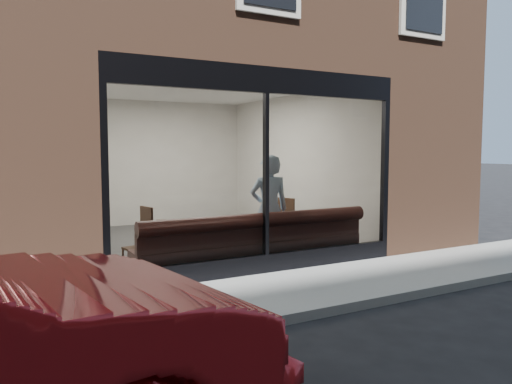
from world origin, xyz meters
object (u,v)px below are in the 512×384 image
cafe_table_right (280,216)px  cafe_table_left (174,223)px  banquette (254,254)px  cafe_chair_left (137,248)px  person (269,209)px  cafe_chair_right (281,233)px

cafe_table_right → cafe_table_left: bearing=176.4°
banquette → cafe_table_left: bearing=148.9°
cafe_table_left → cafe_chair_left: cafe_table_left is taller
banquette → cafe_table_right: size_ratio=6.32×
person → cafe_chair_left: size_ratio=4.64×
banquette → cafe_chair_left: bearing=139.1°
banquette → cafe_chair_right: (1.43, 1.48, 0.01)m
cafe_chair_left → banquette: bearing=127.2°
cafe_table_left → cafe_table_right: same height
cafe_chair_right → person: bearing=29.9°
person → cafe_table_right: 0.55m
cafe_table_left → cafe_chair_left: 0.95m
person → cafe_chair_left: person is taller
banquette → cafe_chair_left: size_ratio=10.05×
cafe_table_left → cafe_chair_right: cafe_table_left is taller
cafe_table_left → cafe_chair_right: size_ratio=1.49×
cafe_chair_left → cafe_table_right: bearing=149.7°
cafe_table_left → cafe_table_right: (1.96, -0.12, 0.00)m
person → cafe_table_right: person is taller
cafe_table_left → cafe_chair_left: bearing=123.0°
cafe_chair_left → cafe_table_left: bearing=111.2°
banquette → cafe_table_left: (-1.12, 0.67, 0.52)m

